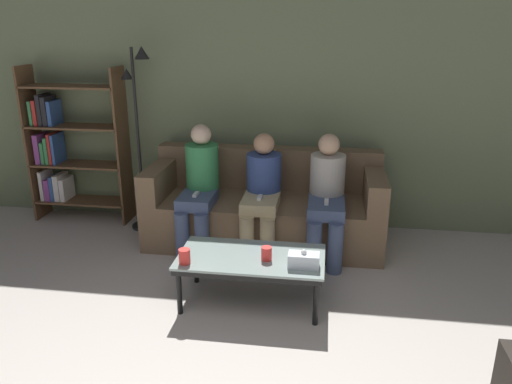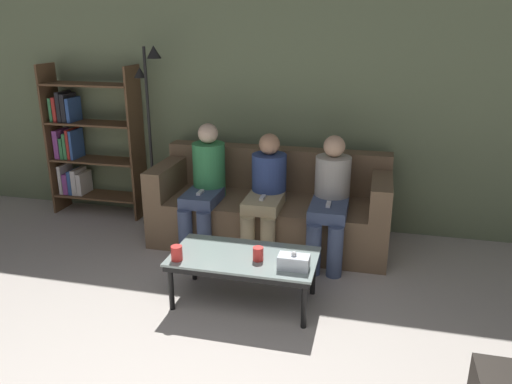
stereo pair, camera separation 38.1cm
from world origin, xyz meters
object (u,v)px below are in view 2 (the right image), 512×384
at_px(standing_lamp, 151,119).
at_px(seated_person_mid_left, 266,191).
at_px(couch, 271,209).
at_px(seated_person_left_end, 205,183).
at_px(bookshelf, 83,144).
at_px(seated_person_mid_right, 330,196).
at_px(coffee_table, 244,260).
at_px(tissue_box, 294,262).
at_px(cup_near_left, 177,253).
at_px(cup_near_right, 258,254).

distance_m(standing_lamp, seated_person_mid_left, 1.42).
bearing_deg(couch, standing_lamp, 173.78).
bearing_deg(seated_person_left_end, standing_lamp, 152.45).
xyz_separation_m(bookshelf, seated_person_mid_right, (2.73, -0.52, -0.19)).
height_order(coffee_table, tissue_box, tissue_box).
distance_m(coffee_table, cup_near_left, 0.50).
bearing_deg(seated_person_left_end, bookshelf, 162.35).
relative_size(coffee_table, tissue_box, 4.94).
bearing_deg(cup_near_left, seated_person_mid_right, 48.33).
bearing_deg(seated_person_mid_right, cup_near_right, -113.13).
bearing_deg(cup_near_right, seated_person_mid_left, 99.49).
xyz_separation_m(cup_near_right, seated_person_mid_left, (-0.17, 0.99, 0.15)).
height_order(standing_lamp, seated_person_left_end, standing_lamp).
height_order(couch, seated_person_left_end, seated_person_left_end).
bearing_deg(cup_near_right, tissue_box, -13.41).
height_order(cup_near_left, tissue_box, tissue_box).
distance_m(couch, coffee_table, 1.17).
height_order(coffee_table, standing_lamp, standing_lamp).
height_order(coffee_table, seated_person_left_end, seated_person_left_end).
xyz_separation_m(cup_near_left, bookshelf, (-1.74, 1.64, 0.34)).
xyz_separation_m(cup_near_left, standing_lamp, (-0.86, 1.49, 0.68)).
bearing_deg(coffee_table, tissue_box, -16.46).
distance_m(couch, cup_near_left, 1.42).
height_order(cup_near_left, seated_person_left_end, seated_person_left_end).
distance_m(coffee_table, cup_near_right, 0.16).
bearing_deg(tissue_box, cup_near_right, 166.59).
height_order(cup_near_right, seated_person_mid_right, seated_person_mid_right).
bearing_deg(cup_near_left, standing_lamp, 119.86).
relative_size(cup_near_right, seated_person_mid_left, 0.09).
relative_size(coffee_table, cup_near_right, 10.61).
xyz_separation_m(tissue_box, bookshelf, (-2.59, 1.56, 0.34)).
relative_size(couch, seated_person_left_end, 1.92).
height_order(couch, bookshelf, bookshelf).
xyz_separation_m(coffee_table, seated_person_left_end, (-0.63, 0.95, 0.26)).
bearing_deg(cup_near_left, tissue_box, 4.94).
distance_m(cup_near_left, seated_person_left_end, 1.16).
height_order(cup_near_left, standing_lamp, standing_lamp).
height_order(cup_near_right, tissue_box, tissue_box).
distance_m(cup_near_right, bookshelf, 2.78).
relative_size(seated_person_left_end, seated_person_mid_right, 1.05).
bearing_deg(seated_person_mid_right, standing_lamp, 168.47).
bearing_deg(seated_person_mid_right, couch, 157.67).
distance_m(cup_near_right, standing_lamp, 2.09).
distance_m(couch, seated_person_mid_left, 0.35).
height_order(couch, cup_near_left, couch).
xyz_separation_m(couch, bookshelf, (-2.15, 0.28, 0.45)).
bearing_deg(couch, bookshelf, 172.59).
relative_size(coffee_table, standing_lamp, 0.60).
height_order(cup_near_left, seated_person_mid_left, seated_person_mid_left).
height_order(couch, seated_person_mid_right, seated_person_mid_right).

